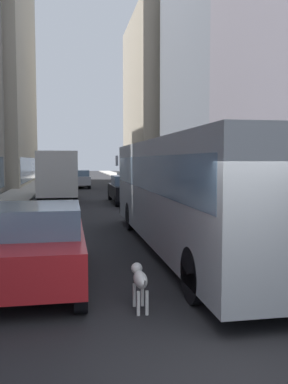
# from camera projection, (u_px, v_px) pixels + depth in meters

# --- Properties ---
(ground_plane) EXTENTS (120.00, 120.00, 0.00)m
(ground_plane) POSITION_uv_depth(u_px,v_px,m) (92.00, 187.00, 39.07)
(ground_plane) COLOR #232326
(sidewalk_left) EXTENTS (2.40, 110.00, 0.15)m
(sidewalk_left) POSITION_uv_depth(u_px,v_px,m) (31.00, 187.00, 38.04)
(sidewalk_left) COLOR #ADA89E
(sidewalk_left) RESTS_ON ground
(sidewalk_right) EXTENTS (2.40, 110.00, 0.15)m
(sidewalk_right) POSITION_uv_depth(u_px,v_px,m) (150.00, 185.00, 40.08)
(sidewalk_right) COLOR #ADA89E
(sidewalk_right) RESTS_ON ground
(building_right_far) EXTENTS (11.85, 17.28, 21.00)m
(building_right_far) POSITION_uv_depth(u_px,v_px,m) (176.00, 100.00, 54.14)
(building_right_far) COLOR #A0937F
(building_right_far) RESTS_ON ground
(transit_bus) EXTENTS (2.78, 11.53, 3.05)m
(transit_bus) POSITION_uv_depth(u_px,v_px,m) (190.00, 187.00, 11.33)
(transit_bus) COLOR #999EA3
(transit_bus) RESTS_ON ground
(car_red_coupe) EXTENTS (1.94, 4.60, 1.62)m
(car_red_coupe) POSITION_uv_depth(u_px,v_px,m) (35.00, 243.00, 8.31)
(car_red_coupe) COLOR red
(car_red_coupe) RESTS_ON ground
(car_black_suv) EXTENTS (1.79, 4.74, 1.62)m
(car_black_suv) POSITION_uv_depth(u_px,v_px,m) (127.00, 189.00, 24.04)
(car_black_suv) COLOR black
(car_black_suv) RESTS_ON ground
(car_blue_hatchback) EXTENTS (1.87, 4.22, 1.62)m
(car_blue_hatchback) POSITION_uv_depth(u_px,v_px,m) (128.00, 180.00, 34.74)
(car_blue_hatchback) COLOR #4C6BB7
(car_blue_hatchback) RESTS_ON ground
(car_silver_sedan) EXTENTS (1.83, 4.39, 1.62)m
(car_silver_sedan) POSITION_uv_depth(u_px,v_px,m) (80.00, 179.00, 37.56)
(car_silver_sedan) COLOR #B7BABF
(car_silver_sedan) RESTS_ON ground
(car_white_van) EXTENTS (1.84, 4.56, 1.62)m
(car_white_van) POSITION_uv_depth(u_px,v_px,m) (64.00, 175.00, 48.23)
(car_white_van) COLOR silver
(car_white_van) RESTS_ON ground
(box_truck) EXTENTS (2.30, 7.50, 3.05)m
(box_truck) POSITION_uv_depth(u_px,v_px,m) (58.00, 174.00, 25.86)
(box_truck) COLOR silver
(box_truck) RESTS_ON ground
(dalmatian_dog) EXTENTS (0.22, 0.96, 0.72)m
(dalmatian_dog) POSITION_uv_depth(u_px,v_px,m) (140.00, 279.00, 6.84)
(dalmatian_dog) COLOR white
(dalmatian_dog) RESTS_ON ground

